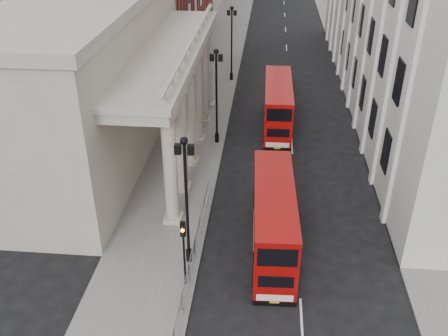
# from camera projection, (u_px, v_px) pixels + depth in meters

# --- Properties ---
(ground) EXTENTS (260.00, 260.00, 0.00)m
(ground) POSITION_uv_depth(u_px,v_px,m) (189.00, 311.00, 26.78)
(ground) COLOR black
(ground) RESTS_ON ground
(sidewalk_west) EXTENTS (6.00, 140.00, 0.12)m
(sidewalk_west) POSITION_uv_depth(u_px,v_px,m) (204.00, 99.00, 52.89)
(sidewalk_west) COLOR slate
(sidewalk_west) RESTS_ON ground
(sidewalk_east) EXTENTS (3.00, 140.00, 0.12)m
(sidewalk_east) POSITION_uv_depth(u_px,v_px,m) (362.00, 104.00, 51.57)
(sidewalk_east) COLOR slate
(sidewalk_east) RESTS_ON ground
(kerb) EXTENTS (0.20, 140.00, 0.14)m
(kerb) POSITION_uv_depth(u_px,v_px,m) (232.00, 100.00, 52.65)
(kerb) COLOR slate
(kerb) RESTS_ON ground
(portico_building) EXTENTS (9.00, 28.00, 12.00)m
(portico_building) POSITION_uv_depth(u_px,v_px,m) (92.00, 83.00, 40.17)
(portico_building) COLOR #9F9685
(portico_building) RESTS_ON ground
(lamp_post_south) EXTENTS (1.05, 0.44, 8.32)m
(lamp_post_south) POSITION_uv_depth(u_px,v_px,m) (186.00, 194.00, 27.83)
(lamp_post_south) COLOR black
(lamp_post_south) RESTS_ON sidewalk_west
(lamp_post_mid) EXTENTS (1.05, 0.44, 8.32)m
(lamp_post_mid) POSITION_uv_depth(u_px,v_px,m) (216.00, 90.00, 41.65)
(lamp_post_mid) COLOR black
(lamp_post_mid) RESTS_ON sidewalk_west
(lamp_post_north) EXTENTS (1.05, 0.44, 8.32)m
(lamp_post_north) POSITION_uv_depth(u_px,v_px,m) (232.00, 39.00, 55.46)
(lamp_post_north) COLOR black
(lamp_post_north) RESTS_ON sidewalk_west
(traffic_light) EXTENTS (0.28, 0.33, 4.30)m
(traffic_light) POSITION_uv_depth(u_px,v_px,m) (183.00, 242.00, 26.98)
(traffic_light) COLOR black
(traffic_light) RESTS_ON sidewalk_west
(crowd_barriers) EXTENTS (0.50, 18.75, 1.10)m
(crowd_barriers) POSITION_uv_depth(u_px,v_px,m) (189.00, 273.00, 28.39)
(crowd_barriers) COLOR gray
(crowd_barriers) RESTS_ON sidewalk_west
(bus_near) EXTENTS (2.78, 10.08, 4.31)m
(bus_near) POSITION_uv_depth(u_px,v_px,m) (273.00, 219.00, 30.28)
(bus_near) COLOR #940806
(bus_near) RESTS_ON ground
(bus_far) EXTENTS (2.53, 9.99, 4.30)m
(bus_far) POSITION_uv_depth(u_px,v_px,m) (278.00, 105.00, 45.86)
(bus_far) COLOR #A90907
(bus_far) RESTS_ON ground
(pedestrian_a) EXTENTS (0.77, 0.66, 1.77)m
(pedestrian_a) POSITION_uv_depth(u_px,v_px,m) (173.00, 148.00, 41.01)
(pedestrian_a) COLOR black
(pedestrian_a) RESTS_ON sidewalk_west
(pedestrian_b) EXTENTS (0.80, 0.63, 1.61)m
(pedestrian_b) POSITION_uv_depth(u_px,v_px,m) (171.00, 137.00, 43.09)
(pedestrian_b) COLOR black
(pedestrian_b) RESTS_ON sidewalk_west
(pedestrian_c) EXTENTS (0.94, 0.71, 1.72)m
(pedestrian_c) POSITION_uv_depth(u_px,v_px,m) (204.00, 115.00, 47.03)
(pedestrian_c) COLOR black
(pedestrian_c) RESTS_ON sidewalk_west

